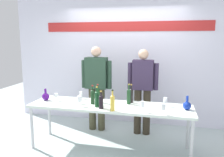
{
  "coord_description": "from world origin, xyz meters",
  "views": [
    {
      "loc": [
        0.88,
        -3.54,
        1.85
      ],
      "look_at": [
        0.0,
        0.15,
        1.18
      ],
      "focal_mm": 36.96,
      "sensor_mm": 36.0,
      "label": 1
    }
  ],
  "objects_px": {
    "decanter_blue_right": "(187,105)",
    "wine_glass_left_2": "(56,95)",
    "wine_bottle_4": "(112,102)",
    "wine_glass_left_3": "(81,93)",
    "display_table": "(110,108)",
    "wine_bottle_5": "(98,94)",
    "decanter_blue_left": "(46,96)",
    "wine_bottle_3": "(93,96)",
    "wine_bottle_6": "(129,96)",
    "wine_glass_left_0": "(80,99)",
    "wine_glass_right_2": "(165,100)",
    "wine_bottle_2": "(101,101)",
    "wine_glass_right_1": "(143,104)",
    "wine_glass_right_0": "(163,107)",
    "presenter_right": "(143,87)",
    "presenter_left": "(97,83)",
    "wine_bottle_1": "(131,95)",
    "wine_bottle_0": "(97,98)",
    "wine_glass_left_1": "(79,98)"
  },
  "relations": [
    {
      "from": "presenter_left",
      "to": "wine_bottle_5",
      "type": "relative_size",
      "value": 5.45
    },
    {
      "from": "wine_bottle_6",
      "to": "wine_glass_right_2",
      "type": "height_order",
      "value": "wine_bottle_6"
    },
    {
      "from": "wine_bottle_0",
      "to": "wine_glass_right_2",
      "type": "bearing_deg",
      "value": 15.35
    },
    {
      "from": "wine_glass_right_1",
      "to": "wine_glass_right_2",
      "type": "bearing_deg",
      "value": 49.42
    },
    {
      "from": "wine_bottle_3",
      "to": "wine_bottle_2",
      "type": "bearing_deg",
      "value": -45.69
    },
    {
      "from": "wine_glass_left_3",
      "to": "presenter_right",
      "type": "bearing_deg",
      "value": 23.68
    },
    {
      "from": "wine_glass_right_0",
      "to": "wine_glass_left_0",
      "type": "bearing_deg",
      "value": 175.1
    },
    {
      "from": "wine_glass_right_0",
      "to": "wine_bottle_3",
      "type": "bearing_deg",
      "value": 166.39
    },
    {
      "from": "wine_bottle_4",
      "to": "wine_glass_left_3",
      "type": "distance_m",
      "value": 0.92
    },
    {
      "from": "display_table",
      "to": "wine_glass_left_3",
      "type": "bearing_deg",
      "value": 155.65
    },
    {
      "from": "decanter_blue_right",
      "to": "wine_bottle_4",
      "type": "height_order",
      "value": "wine_bottle_4"
    },
    {
      "from": "decanter_blue_right",
      "to": "wine_glass_left_2",
      "type": "relative_size",
      "value": 1.68
    },
    {
      "from": "wine_glass_left_0",
      "to": "wine_glass_right_2",
      "type": "relative_size",
      "value": 1.15
    },
    {
      "from": "wine_bottle_0",
      "to": "wine_bottle_5",
      "type": "distance_m",
      "value": 0.29
    },
    {
      "from": "wine_glass_right_2",
      "to": "wine_bottle_5",
      "type": "bearing_deg",
      "value": -179.35
    },
    {
      "from": "presenter_left",
      "to": "wine_bottle_2",
      "type": "bearing_deg",
      "value": -69.01
    },
    {
      "from": "wine_glass_left_0",
      "to": "wine_glass_right_0",
      "type": "distance_m",
      "value": 1.32
    },
    {
      "from": "wine_bottle_3",
      "to": "wine_glass_right_2",
      "type": "xyz_separation_m",
      "value": [
        1.18,
        0.15,
        -0.03
      ]
    },
    {
      "from": "wine_glass_left_1",
      "to": "wine_bottle_1",
      "type": "bearing_deg",
      "value": 17.79
    },
    {
      "from": "decanter_blue_left",
      "to": "wine_bottle_0",
      "type": "relative_size",
      "value": 0.62
    },
    {
      "from": "decanter_blue_left",
      "to": "wine_bottle_3",
      "type": "bearing_deg",
      "value": -2.35
    },
    {
      "from": "presenter_right",
      "to": "wine_bottle_3",
      "type": "distance_m",
      "value": 1.06
    },
    {
      "from": "presenter_left",
      "to": "wine_bottle_5",
      "type": "distance_m",
      "value": 0.65
    },
    {
      "from": "wine_bottle_3",
      "to": "wine_glass_right_0",
      "type": "bearing_deg",
      "value": -13.61
    },
    {
      "from": "wine_glass_left_3",
      "to": "wine_bottle_4",
      "type": "bearing_deg",
      "value": -38.0
    },
    {
      "from": "presenter_right",
      "to": "wine_glass_right_1",
      "type": "distance_m",
      "value": 0.99
    },
    {
      "from": "wine_bottle_1",
      "to": "wine_glass_left_0",
      "type": "bearing_deg",
      "value": -152.66
    },
    {
      "from": "decanter_blue_right",
      "to": "display_table",
      "type": "bearing_deg",
      "value": -178.76
    },
    {
      "from": "display_table",
      "to": "wine_glass_left_2",
      "type": "relative_size",
      "value": 20.57
    },
    {
      "from": "presenter_left",
      "to": "presenter_right",
      "type": "distance_m",
      "value": 0.91
    },
    {
      "from": "wine_bottle_6",
      "to": "wine_glass_left_0",
      "type": "relative_size",
      "value": 2.11
    },
    {
      "from": "wine_bottle_2",
      "to": "wine_glass_right_0",
      "type": "distance_m",
      "value": 0.95
    },
    {
      "from": "wine_glass_left_0",
      "to": "wine_glass_right_2",
      "type": "xyz_separation_m",
      "value": [
        1.34,
        0.32,
        -0.01
      ]
    },
    {
      "from": "wine_bottle_5",
      "to": "wine_glass_left_3",
      "type": "distance_m",
      "value": 0.39
    },
    {
      "from": "presenter_right",
      "to": "wine_glass_left_3",
      "type": "relative_size",
      "value": 12.28
    },
    {
      "from": "wine_glass_left_2",
      "to": "wine_glass_left_0",
      "type": "bearing_deg",
      "value": -23.29
    },
    {
      "from": "wine_bottle_2",
      "to": "decanter_blue_right",
      "type": "bearing_deg",
      "value": 10.89
    },
    {
      "from": "wine_glass_left_3",
      "to": "presenter_left",
      "type": "bearing_deg",
      "value": 71.82
    },
    {
      "from": "wine_bottle_2",
      "to": "wine_bottle_4",
      "type": "distance_m",
      "value": 0.21
    },
    {
      "from": "wine_glass_left_2",
      "to": "wine_bottle_6",
      "type": "bearing_deg",
      "value": 3.58
    },
    {
      "from": "decanter_blue_left",
      "to": "wine_bottle_3",
      "type": "xyz_separation_m",
      "value": [
        0.88,
        -0.04,
        0.07
      ]
    },
    {
      "from": "presenter_left",
      "to": "wine_bottle_3",
      "type": "bearing_deg",
      "value": -77.81
    },
    {
      "from": "wine_bottle_2",
      "to": "wine_glass_left_1",
      "type": "bearing_deg",
      "value": 157.2
    },
    {
      "from": "decanter_blue_right",
      "to": "wine_bottle_6",
      "type": "xyz_separation_m",
      "value": [
        -0.92,
        0.1,
        0.07
      ]
    },
    {
      "from": "wine_glass_left_1",
      "to": "wine_glass_right_0",
      "type": "distance_m",
      "value": 1.4
    },
    {
      "from": "display_table",
      "to": "wine_glass_right_1",
      "type": "bearing_deg",
      "value": -22.93
    },
    {
      "from": "presenter_left",
      "to": "wine_glass_left_2",
      "type": "bearing_deg",
      "value": -127.3
    },
    {
      "from": "presenter_left",
      "to": "wine_bottle_1",
      "type": "relative_size",
      "value": 5.29
    },
    {
      "from": "wine_bottle_1",
      "to": "wine_glass_right_1",
      "type": "relative_size",
      "value": 1.94
    },
    {
      "from": "wine_bottle_3",
      "to": "wine_glass_left_1",
      "type": "distance_m",
      "value": 0.23
    }
  ]
}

